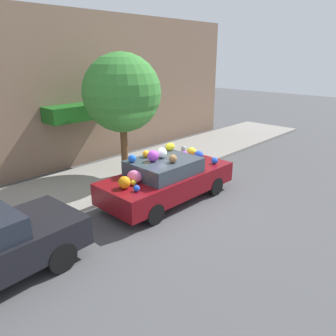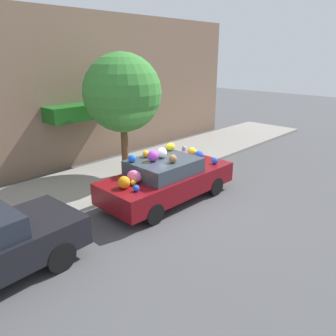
# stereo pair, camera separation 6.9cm
# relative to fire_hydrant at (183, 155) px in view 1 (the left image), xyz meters

# --- Properties ---
(ground_plane) EXTENTS (60.00, 60.00, 0.00)m
(ground_plane) POSITION_rel_fire_hydrant_xyz_m (-2.75, -1.73, -0.46)
(ground_plane) COLOR #4C4C4F
(sidewalk_curb) EXTENTS (24.00, 3.20, 0.11)m
(sidewalk_curb) POSITION_rel_fire_hydrant_xyz_m (-2.75, 0.97, -0.40)
(sidewalk_curb) COLOR gray
(sidewalk_curb) RESTS_ON ground
(building_facade) EXTENTS (18.00, 1.20, 5.73)m
(building_facade) POSITION_rel_fire_hydrant_xyz_m (-2.75, 3.19, 2.38)
(building_facade) COLOR #846651
(building_facade) RESTS_ON ground
(street_tree) EXTENTS (2.58, 2.58, 4.16)m
(street_tree) POSITION_rel_fire_hydrant_xyz_m (-2.43, 0.62, 2.51)
(street_tree) COLOR brown
(street_tree) RESTS_ON sidewalk_curb
(fire_hydrant) EXTENTS (0.20, 0.20, 0.70)m
(fire_hydrant) POSITION_rel_fire_hydrant_xyz_m (0.00, 0.00, 0.00)
(fire_hydrant) COLOR #B2B2B7
(fire_hydrant) RESTS_ON sidewalk_curb
(art_car) EXTENTS (4.25, 1.80, 1.64)m
(art_car) POSITION_rel_fire_hydrant_xyz_m (-2.78, -1.75, 0.25)
(art_car) COLOR maroon
(art_car) RESTS_ON ground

